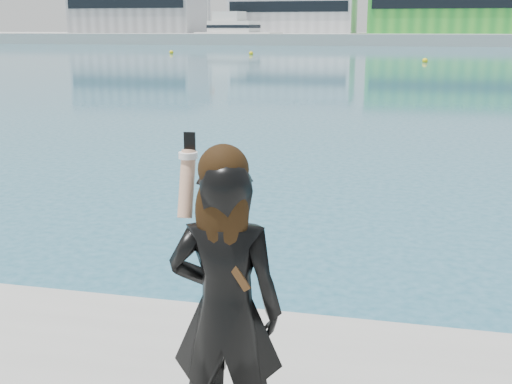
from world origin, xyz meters
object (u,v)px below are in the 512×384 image
buoy_near (425,62)px  woman (226,303)px  buoy_extra (251,55)px  buoy_far (171,54)px  motor_yacht (235,32)px

buoy_near → woman: size_ratio=0.29×
buoy_near → buoy_extra: 23.53m
buoy_near → buoy_far: 32.90m
buoy_near → woman: 58.52m
buoy_near → buoy_extra: (-19.47, 13.22, 0.00)m
buoy_extra → buoy_far: bearing=174.8°
motor_yacht → woman: size_ratio=10.03×
motor_yacht → buoy_near: motor_yacht is taller
buoy_far → woman: (27.24, -72.59, 1.68)m
motor_yacht → buoy_extra: motor_yacht is taller
buoy_extra → motor_yacht: bearing=107.0°
motor_yacht → buoy_far: bearing=-66.4°
buoy_far → buoy_extra: bearing=-5.2°
motor_yacht → buoy_far: (3.74, -44.79, -2.22)m
motor_yacht → woman: bearing=-56.4°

